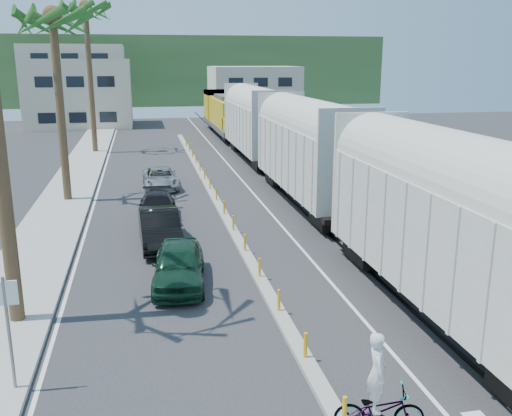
{
  "coord_description": "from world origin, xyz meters",
  "views": [
    {
      "loc": [
        -4.0,
        -11.19,
        7.83
      ],
      "look_at": [
        0.44,
        10.83,
        2.0
      ],
      "focal_mm": 40.0,
      "sensor_mm": 36.0,
      "label": 1
    }
  ],
  "objects_px": {
    "street_sign": "(7,318)",
    "cyclist": "(379,401)",
    "car_second": "(160,228)",
    "car_lead": "(179,265)"
  },
  "relations": [
    {
      "from": "street_sign",
      "to": "cyclist",
      "type": "distance_m",
      "value": 8.7
    },
    {
      "from": "car_lead",
      "to": "car_second",
      "type": "xyz_separation_m",
      "value": [
        -0.51,
        4.72,
        0.02
      ]
    },
    {
      "from": "car_second",
      "to": "cyclist",
      "type": "distance_m",
      "value": 14.59
    },
    {
      "from": "street_sign",
      "to": "cyclist",
      "type": "xyz_separation_m",
      "value": [
        8.02,
        -3.12,
        -1.23
      ]
    },
    {
      "from": "street_sign",
      "to": "car_second",
      "type": "height_order",
      "value": "street_sign"
    },
    {
      "from": "street_sign",
      "to": "car_lead",
      "type": "relative_size",
      "value": 0.65
    },
    {
      "from": "street_sign",
      "to": "car_second",
      "type": "bearing_deg",
      "value": 70.37
    },
    {
      "from": "street_sign",
      "to": "car_lead",
      "type": "bearing_deg",
      "value": 54.51
    },
    {
      "from": "car_lead",
      "to": "street_sign",
      "type": "bearing_deg",
      "value": -119.84
    },
    {
      "from": "cyclist",
      "to": "car_second",
      "type": "bearing_deg",
      "value": 28.32
    }
  ]
}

